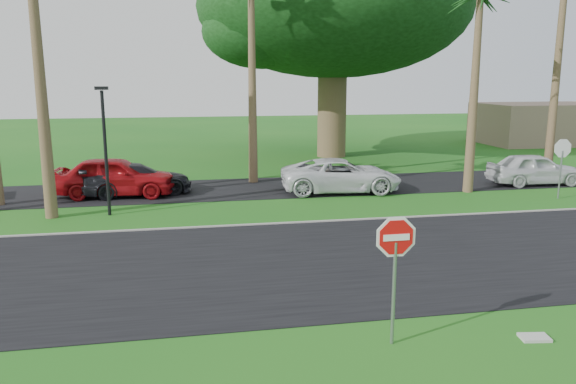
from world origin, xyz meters
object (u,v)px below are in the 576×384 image
(car_dark, at_px, (137,179))
(car_red, at_px, (115,177))
(stop_sign_near, at_px, (395,254))
(stop_sign_far, at_px, (562,156))
(car_pickup, at_px, (535,169))
(car_minivan, at_px, (341,176))

(car_dark, bearing_deg, car_red, 90.26)
(stop_sign_near, bearing_deg, car_dark, 111.03)
(stop_sign_far, bearing_deg, car_pickup, -105.95)
(stop_sign_near, bearing_deg, stop_sign_far, 43.73)
(stop_sign_near, height_order, car_pickup, stop_sign_near)
(car_minivan, xyz_separation_m, car_pickup, (9.36, -0.02, 0.01))
(stop_sign_near, bearing_deg, car_pickup, 48.49)
(stop_sign_far, relative_size, car_minivan, 0.50)
(stop_sign_near, height_order, car_dark, stop_sign_near)
(car_red, relative_size, car_pickup, 1.15)
(car_pickup, bearing_deg, stop_sign_far, 166.52)
(car_red, bearing_deg, stop_sign_near, -150.97)
(car_dark, xyz_separation_m, car_minivan, (8.74, -1.04, 0.06))
(car_dark, bearing_deg, car_minivan, -107.60)
(car_minivan, relative_size, car_pickup, 1.21)
(car_red, distance_m, car_pickup, 18.98)
(car_dark, bearing_deg, stop_sign_near, -169.81)
(stop_sign_near, bearing_deg, car_minivan, 77.97)
(car_dark, height_order, car_minivan, car_minivan)
(stop_sign_far, distance_m, car_pickup, 3.23)
(car_red, distance_m, car_minivan, 9.64)
(stop_sign_far, height_order, car_pickup, stop_sign_far)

